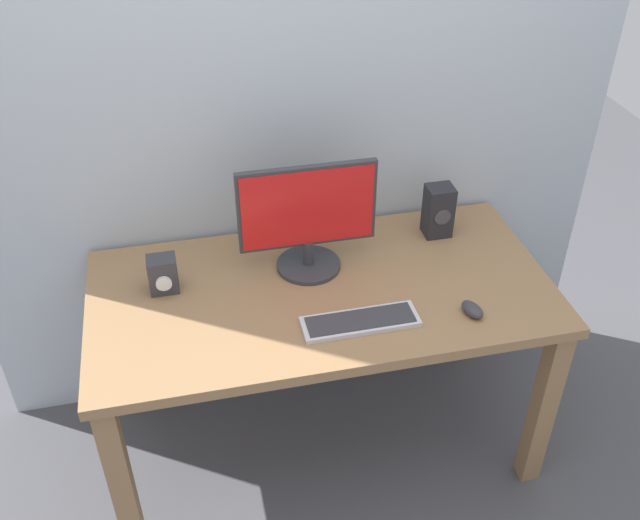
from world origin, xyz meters
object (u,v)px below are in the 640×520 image
desk (321,312)px  audio_controller (163,274)px  mouse (472,309)px  speaker_right (438,211)px  monitor (308,217)px  keyboard_primary (360,321)px

desk → audio_controller: (-0.52, 0.11, 0.17)m
mouse → speaker_right: 0.48m
desk → mouse: (0.45, -0.24, 0.13)m
monitor → mouse: monitor is taller
keyboard_primary → mouse: 0.37m
desk → mouse: mouse is taller
keyboard_primary → mouse: bearing=-5.1°
mouse → speaker_right: (0.05, 0.47, 0.08)m
desk → mouse: bearing=-28.1°
monitor → mouse: bearing=-39.0°
speaker_right → desk: bearing=-155.0°
desk → monitor: monitor is taller
desk → speaker_right: speaker_right is taller
keyboard_primary → speaker_right: (0.42, 0.44, 0.09)m
mouse → monitor: bearing=125.7°
mouse → audio_controller: size_ratio=0.71×
monitor → speaker_right: 0.54m
monitor → keyboard_primary: size_ratio=1.26×
speaker_right → monitor: bearing=-169.6°
monitor → keyboard_primary: 0.41m
monitor → mouse: (0.47, -0.38, -0.19)m
desk → audio_controller: bearing=168.1°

